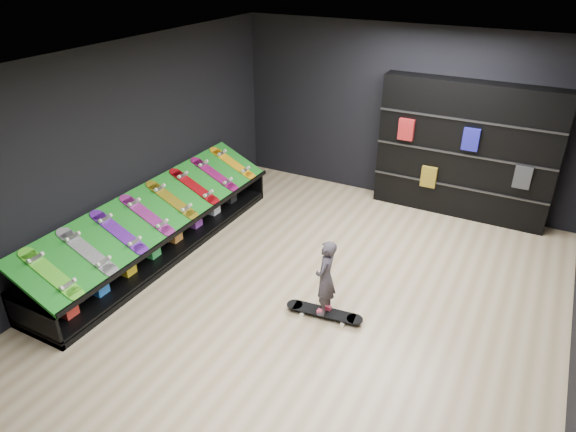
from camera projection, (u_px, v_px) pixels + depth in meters
The scene contains 18 objects.
floor at pixel (315, 298), 6.72m from camera, with size 6.00×7.00×0.01m, color tan.
ceiling at pixel (322, 64), 5.31m from camera, with size 6.00×7.00×0.01m, color white.
wall_back at pixel (405, 116), 8.74m from camera, with size 6.00×0.02×3.00m, color black.
wall_front at pixel (86, 404), 3.28m from camera, with size 6.00×0.02×3.00m, color black.
wall_left at pixel (125, 152), 7.25m from camera, with size 0.02×7.00×3.00m, color black.
display_rack at pixel (161, 236), 7.65m from camera, with size 0.90×4.50×0.50m, color black, non-canonical shape.
turf_ramp at pixel (160, 209), 7.42m from camera, with size 1.00×4.50×0.04m, color #0F6413.
back_shelving at pixel (465, 151), 8.32m from camera, with size 2.81×0.33×2.25m, color black.
floor_skateboard at pixel (324, 314), 6.36m from camera, with size 0.98×0.22×0.09m, color black, non-canonical shape.
child at pixel (325, 291), 6.20m from camera, with size 0.23×0.16×0.60m, color black.
display_board_0 at pixel (51, 274), 5.92m from camera, with size 0.98×0.22×0.09m, color green, non-canonical shape.
display_board_1 at pixel (87, 251), 6.34m from camera, with size 0.98×0.22×0.09m, color black, non-canonical shape.
display_board_2 at pixel (119, 232), 6.76m from camera, with size 0.98×0.22×0.09m, color purple, non-canonical shape.
display_board_3 at pixel (147, 215), 7.19m from camera, with size 0.98×0.22×0.09m, color #2626BF, non-canonical shape.
display_board_4 at pixel (172, 200), 7.61m from camera, with size 0.98×0.22×0.09m, color yellow, non-canonical shape.
display_board_5 at pixel (194, 186), 8.03m from camera, with size 0.98×0.22×0.09m, color red, non-canonical shape.
display_board_6 at pixel (215, 174), 8.46m from camera, with size 0.98×0.22×0.09m, color #E5198C, non-canonical shape.
display_board_7 at pixel (233, 163), 8.88m from camera, with size 0.98×0.22×0.09m, color orange, non-canonical shape.
Camera 1 is at (2.23, -4.95, 4.11)m, focal length 32.00 mm.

